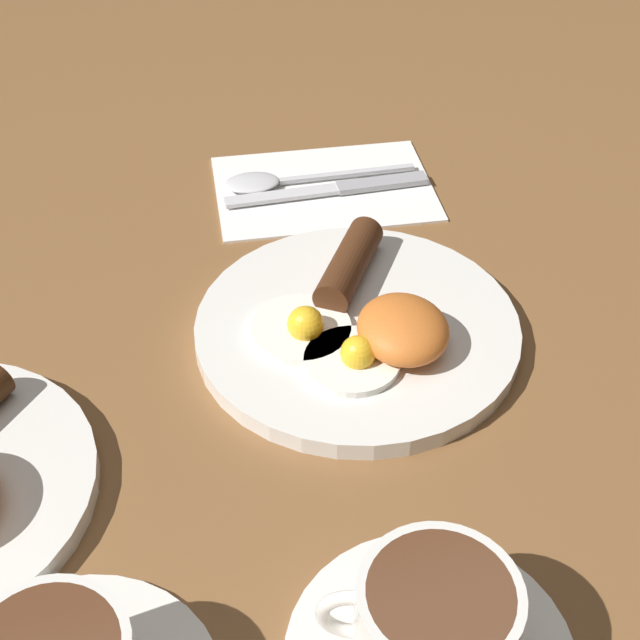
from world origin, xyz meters
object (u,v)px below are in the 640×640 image
breakfast_plate_near (360,326)px  teacup_near (433,633)px  knife (339,188)px  spoon (271,181)px

breakfast_plate_near → teacup_near: size_ratio=1.54×
breakfast_plate_near → knife: bearing=-11.1°
teacup_near → knife: size_ratio=0.83×
knife → teacup_near: bearing=82.1°
breakfast_plate_near → teacup_near: (-0.27, 0.04, 0.02)m
knife → spoon: spoon is taller
knife → breakfast_plate_near: bearing=80.5°
breakfast_plate_near → knife: (0.20, -0.04, -0.01)m
breakfast_plate_near → spoon: 0.23m
teacup_near → breakfast_plate_near: bearing=-8.2°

